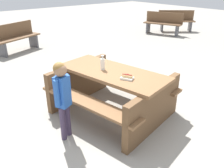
{
  "coord_description": "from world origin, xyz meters",
  "views": [
    {
      "loc": [
        2.6,
        -2.14,
        2.07
      ],
      "look_at": [
        0.0,
        0.0,
        0.52
      ],
      "focal_mm": 36.88,
      "sensor_mm": 36.0,
      "label": 1
    }
  ],
  "objects_px": {
    "child_in_coat": "(62,92)",
    "park_bench_far": "(176,20)",
    "park_bench_mid": "(16,37)",
    "soda_bottle": "(103,63)",
    "park_bench_near": "(163,23)",
    "picnic_table": "(112,88)",
    "hotdog_tray": "(127,77)"
  },
  "relations": [
    {
      "from": "picnic_table",
      "to": "child_in_coat",
      "type": "bearing_deg",
      "value": -83.89
    },
    {
      "from": "hotdog_tray",
      "to": "park_bench_mid",
      "type": "distance_m",
      "value": 5.05
    },
    {
      "from": "hotdog_tray",
      "to": "soda_bottle",
      "type": "bearing_deg",
      "value": -176.07
    },
    {
      "from": "soda_bottle",
      "to": "child_in_coat",
      "type": "distance_m",
      "value": 0.9
    },
    {
      "from": "child_in_coat",
      "to": "park_bench_near",
      "type": "xyz_separation_m",
      "value": [
        -3.47,
        6.38,
        -0.27
      ]
    },
    {
      "from": "picnic_table",
      "to": "park_bench_far",
      "type": "xyz_separation_m",
      "value": [
        -3.41,
        6.36,
        0.0
      ]
    },
    {
      "from": "park_bench_mid",
      "to": "soda_bottle",
      "type": "bearing_deg",
      "value": -1.34
    },
    {
      "from": "soda_bottle",
      "to": "hotdog_tray",
      "type": "relative_size",
      "value": 1.12
    },
    {
      "from": "soda_bottle",
      "to": "child_in_coat",
      "type": "relative_size",
      "value": 0.21
    },
    {
      "from": "picnic_table",
      "to": "hotdog_tray",
      "type": "bearing_deg",
      "value": -5.63
    },
    {
      "from": "park_bench_near",
      "to": "park_bench_mid",
      "type": "height_order",
      "value": "same"
    },
    {
      "from": "hotdog_tray",
      "to": "child_in_coat",
      "type": "distance_m",
      "value": 0.94
    },
    {
      "from": "child_in_coat",
      "to": "hotdog_tray",
      "type": "bearing_deg",
      "value": 72.04
    },
    {
      "from": "picnic_table",
      "to": "park_bench_far",
      "type": "distance_m",
      "value": 7.21
    },
    {
      "from": "child_in_coat",
      "to": "park_bench_mid",
      "type": "height_order",
      "value": "child_in_coat"
    },
    {
      "from": "soda_bottle",
      "to": "park_bench_near",
      "type": "xyz_separation_m",
      "value": [
        -3.23,
        5.53,
        -0.41
      ]
    },
    {
      "from": "hotdog_tray",
      "to": "park_bench_mid",
      "type": "xyz_separation_m",
      "value": [
        -5.04,
        0.07,
        -0.33
      ]
    },
    {
      "from": "hotdog_tray",
      "to": "park_bench_near",
      "type": "distance_m",
      "value": 6.67
    },
    {
      "from": "soda_bottle",
      "to": "hotdog_tray",
      "type": "distance_m",
      "value": 0.54
    },
    {
      "from": "park_bench_near",
      "to": "soda_bottle",
      "type": "bearing_deg",
      "value": -59.7
    },
    {
      "from": "soda_bottle",
      "to": "park_bench_near",
      "type": "relative_size",
      "value": 0.15
    },
    {
      "from": "picnic_table",
      "to": "park_bench_mid",
      "type": "xyz_separation_m",
      "value": [
        -4.65,
        0.03,
        0.0
      ]
    },
    {
      "from": "park_bench_mid",
      "to": "picnic_table",
      "type": "bearing_deg",
      "value": -0.37
    },
    {
      "from": "park_bench_near",
      "to": "park_bench_far",
      "type": "relative_size",
      "value": 1.1
    },
    {
      "from": "hotdog_tray",
      "to": "park_bench_far",
      "type": "distance_m",
      "value": 7.45
    },
    {
      "from": "picnic_table",
      "to": "soda_bottle",
      "type": "height_order",
      "value": "soda_bottle"
    },
    {
      "from": "picnic_table",
      "to": "park_bench_near",
      "type": "relative_size",
      "value": 1.32
    },
    {
      "from": "park_bench_mid",
      "to": "park_bench_far",
      "type": "height_order",
      "value": "same"
    },
    {
      "from": "park_bench_near",
      "to": "park_bench_mid",
      "type": "relative_size",
      "value": 1.0
    },
    {
      "from": "picnic_table",
      "to": "park_bench_mid",
      "type": "height_order",
      "value": "park_bench_mid"
    },
    {
      "from": "child_in_coat",
      "to": "park_bench_far",
      "type": "bearing_deg",
      "value": 115.72
    },
    {
      "from": "soda_bottle",
      "to": "park_bench_far",
      "type": "height_order",
      "value": "soda_bottle"
    }
  ]
}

